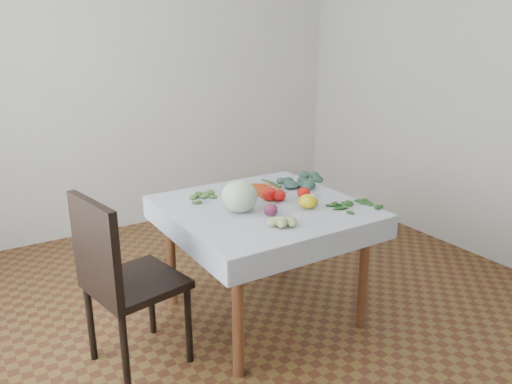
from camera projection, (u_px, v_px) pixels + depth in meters
ground at (263, 314)px, 3.26m from camera, size 4.00×4.00×0.00m
back_wall at (143, 80)px, 4.46m from camera, size 4.00×0.04×2.70m
table at (263, 221)px, 3.06m from camera, size 1.00×1.00×0.75m
tablecloth at (263, 205)px, 3.03m from camera, size 1.12×1.12×0.01m
chair at (119, 274)px, 2.58m from camera, size 0.52×0.52×0.99m
cabbage at (239, 196)px, 2.89m from camera, size 0.27×0.27×0.19m
tomato_a at (244, 197)px, 3.08m from camera, size 0.09×0.09×0.06m
tomato_b at (270, 194)px, 3.10m from camera, size 0.12×0.12×0.08m
tomato_c at (279, 196)px, 3.09m from camera, size 0.10×0.10×0.07m
tomato_d at (304, 193)px, 3.13m from camera, size 0.10×0.10×0.07m
heirloom_back at (239, 187)px, 3.25m from camera, size 0.12×0.12×0.08m
heirloom_front at (308, 201)px, 2.97m from camera, size 0.12×0.12×0.08m
onion_a at (247, 189)px, 3.21m from camera, size 0.10×0.10×0.07m
onion_b at (271, 210)px, 2.85m from camera, size 0.10×0.10×0.07m
tomatillo_cluster at (284, 222)px, 2.69m from camera, size 0.15×0.11×0.05m
carrot_bunch at (267, 190)px, 3.27m from camera, size 0.21×0.37×0.03m
kale_bunch at (301, 180)px, 3.45m from camera, size 0.33×0.31×0.05m
basil_bunch at (357, 206)px, 3.00m from camera, size 0.25×0.22×0.01m
dill_bunch at (204, 197)px, 3.14m from camera, size 0.19×0.18×0.02m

